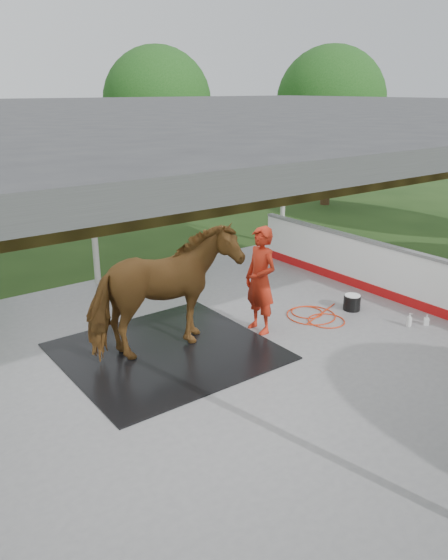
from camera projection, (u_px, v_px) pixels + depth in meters
ground at (219, 363)px, 9.03m from camera, size 100.00×100.00×0.00m
concrete_slab at (219, 362)px, 9.02m from camera, size 12.00×10.00×0.05m
pavilion_structure at (218, 113)px, 7.70m from camera, size 12.60×10.60×4.05m
dasher_board at (395, 275)px, 11.43m from camera, size 0.16×8.00×1.15m
tree_belt at (200, 122)px, 8.61m from camera, size 28.00×28.00×5.80m
rubber_mat at (167, 351)px, 9.30m from camera, size 3.35×3.14×0.03m
horse at (165, 292)px, 8.95m from camera, size 2.55×1.23×2.13m
handler at (261, 280)px, 9.80m from camera, size 0.48×0.73×1.97m
wash_bucket at (352, 302)px, 11.02m from camera, size 0.34×0.34×0.32m
soap_bottle_a at (409, 320)px, 10.25m from camera, size 0.14×0.14×0.27m
soap_bottle_b at (427, 320)px, 10.32m from camera, size 0.13×0.13×0.21m
hose_coil at (314, 316)px, 10.73m from camera, size 1.31×1.21×0.02m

